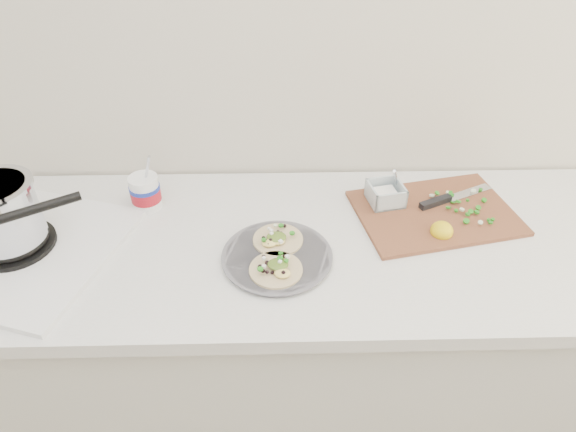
{
  "coord_description": "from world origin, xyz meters",
  "views": [
    {
      "loc": [
        0.1,
        0.38,
        1.78
      ],
      "look_at": [
        0.12,
        1.44,
        0.96
      ],
      "focal_mm": 32.0,
      "sensor_mm": 36.0,
      "label": 1
    }
  ],
  "objects_px": {
    "tub": "(146,189)",
    "cutboard": "(432,208)",
    "stove": "(7,226)",
    "taco_plate": "(277,254)"
  },
  "relations": [
    {
      "from": "tub",
      "to": "cutboard",
      "type": "xyz_separation_m",
      "value": [
        0.8,
        -0.05,
        -0.05
      ]
    },
    {
      "from": "stove",
      "to": "taco_plate",
      "type": "xyz_separation_m",
      "value": [
        0.67,
        -0.05,
        -0.06
      ]
    },
    {
      "from": "stove",
      "to": "tub",
      "type": "distance_m",
      "value": 0.35
    },
    {
      "from": "stove",
      "to": "tub",
      "type": "xyz_separation_m",
      "value": [
        0.3,
        0.18,
        -0.02
      ]
    },
    {
      "from": "tub",
      "to": "taco_plate",
      "type": "bearing_deg",
      "value": -32.26
    },
    {
      "from": "taco_plate",
      "to": "tub",
      "type": "height_order",
      "value": "tub"
    },
    {
      "from": "stove",
      "to": "taco_plate",
      "type": "relative_size",
      "value": 2.17
    },
    {
      "from": "stove",
      "to": "taco_plate",
      "type": "distance_m",
      "value": 0.67
    },
    {
      "from": "cutboard",
      "to": "taco_plate",
      "type": "bearing_deg",
      "value": -168.8
    },
    {
      "from": "stove",
      "to": "taco_plate",
      "type": "bearing_deg",
      "value": 13.05
    }
  ]
}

